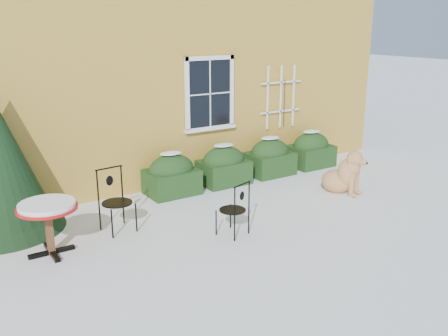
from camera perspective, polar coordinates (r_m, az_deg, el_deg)
ground at (r=8.73m, az=3.61°, el=-7.24°), size 80.00×80.00×0.00m
house at (r=14.24m, az=-13.76°, el=14.81°), size 12.40×8.40×6.40m
hedge_row at (r=11.46m, az=2.69°, el=0.71°), size 4.95×0.80×0.91m
bistro_table at (r=8.10m, az=-19.53°, el=-4.71°), size 0.92×0.92×0.85m
patio_chair_near at (r=8.40m, az=1.20°, el=-4.68°), size 0.53×0.53×0.95m
patio_chair_far at (r=8.78m, az=-12.28°, el=-3.61°), size 0.54×0.53×1.10m
dog at (r=10.79m, az=13.58°, el=-0.78°), size 0.78×1.10×0.98m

